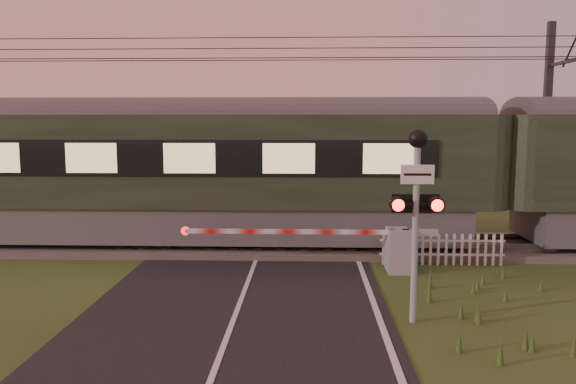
{
  "coord_description": "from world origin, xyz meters",
  "views": [
    {
      "loc": [
        1.39,
        -9.83,
        3.72
      ],
      "look_at": [
        0.92,
        3.2,
        2.08
      ],
      "focal_mm": 35.0,
      "sensor_mm": 36.0,
      "label": 1
    }
  ],
  "objects_px": {
    "train": "(496,170)",
    "boom_gate": "(386,248)",
    "crossing_signal": "(416,191)",
    "picket_fence": "(442,249)",
    "catenary_mast": "(547,126)"
  },
  "relations": [
    {
      "from": "crossing_signal",
      "to": "boom_gate",
      "type": "bearing_deg",
      "value": 90.15
    },
    {
      "from": "crossing_signal",
      "to": "picket_fence",
      "type": "relative_size",
      "value": 1.11
    },
    {
      "from": "crossing_signal",
      "to": "train",
      "type": "bearing_deg",
      "value": 60.62
    },
    {
      "from": "catenary_mast",
      "to": "boom_gate",
      "type": "bearing_deg",
      "value": -140.41
    },
    {
      "from": "crossing_signal",
      "to": "picket_fence",
      "type": "distance_m",
      "value": 4.96
    },
    {
      "from": "crossing_signal",
      "to": "catenary_mast",
      "type": "height_order",
      "value": "catenary_mast"
    },
    {
      "from": "boom_gate",
      "to": "picket_fence",
      "type": "distance_m",
      "value": 1.69
    },
    {
      "from": "boom_gate",
      "to": "catenary_mast",
      "type": "distance_m",
      "value": 8.06
    },
    {
      "from": "crossing_signal",
      "to": "picket_fence",
      "type": "bearing_deg",
      "value": 70.14
    },
    {
      "from": "boom_gate",
      "to": "crossing_signal",
      "type": "xyz_separation_m",
      "value": [
        0.01,
        -3.6,
        1.87
      ]
    },
    {
      "from": "boom_gate",
      "to": "picket_fence",
      "type": "height_order",
      "value": "boom_gate"
    },
    {
      "from": "boom_gate",
      "to": "catenary_mast",
      "type": "relative_size",
      "value": 0.93
    },
    {
      "from": "boom_gate",
      "to": "crossing_signal",
      "type": "distance_m",
      "value": 4.06
    },
    {
      "from": "train",
      "to": "boom_gate",
      "type": "relative_size",
      "value": 6.86
    },
    {
      "from": "train",
      "to": "picket_fence",
      "type": "distance_m",
      "value": 3.31
    }
  ]
}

